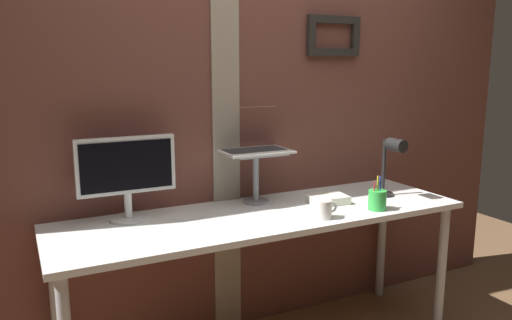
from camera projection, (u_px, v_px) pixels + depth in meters
The scene contains 9 objects.
brick_wall_back at pixel (248, 106), 2.72m from camera, with size 3.69×0.15×2.52m.
desk at pixel (265, 227), 2.47m from camera, with size 2.08×0.62×0.76m.
monitor at pixel (127, 170), 2.30m from camera, with size 0.46×0.18×0.40m.
laptop_stand at pixel (256, 169), 2.60m from camera, with size 0.28×0.22×0.27m.
laptop at pixel (249, 139), 2.64m from camera, with size 0.36×0.32×0.23m.
desk_lamp at pixel (391, 161), 2.69m from camera, with size 0.12×0.20×0.33m.
pen_cup at pixel (377, 200), 2.49m from camera, with size 0.09×0.09×0.18m.
coffee_mug at pixel (324, 209), 2.35m from camera, with size 0.12×0.08×0.09m.
paper_clutter_stack at pixel (328, 199), 2.62m from camera, with size 0.20×0.14×0.04m, color silver.
Camera 1 is at (-1.18, -2.01, 1.48)m, focal length 34.62 mm.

